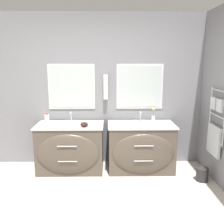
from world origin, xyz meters
The scene contains 9 objects.
wall_back centered at (0.00, 1.90, 1.30)m, with size 5.21×0.16×2.60m.
vanity_left centered at (-0.45, 1.50, 0.40)m, with size 1.10×0.67×0.79m.
vanity_right centered at (0.72, 1.50, 0.40)m, with size 1.10×0.67×0.79m.
faucet_left centered at (-0.45, 1.69, 0.87)m, with size 0.17×0.11×0.18m.
faucet_right centered at (0.72, 1.69, 0.87)m, with size 0.17×0.11×0.18m.
toiletry_bottle centered at (-0.80, 1.44, 0.89)m, with size 0.08×0.08×0.21m.
amenity_bowl centered at (-0.20, 1.38, 0.83)m, with size 0.12×0.12×0.07m.
flower_vase centered at (0.92, 1.55, 0.90)m, with size 0.05×0.05×0.27m.
waste_bin centered at (1.61, 1.10, 0.11)m, with size 0.19×0.19×0.21m.
Camera 1 is at (0.18, -2.43, 1.79)m, focal length 40.00 mm.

